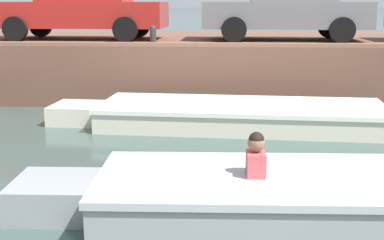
% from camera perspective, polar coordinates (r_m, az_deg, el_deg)
% --- Properties ---
extents(ground_plane, '(400.00, 400.00, 0.00)m').
position_cam_1_polar(ground_plane, '(7.29, 5.82, -6.02)').
color(ground_plane, '#384C47').
extents(far_quay_wall, '(60.00, 6.00, 1.36)m').
position_cam_1_polar(far_quay_wall, '(14.59, 4.88, 6.07)').
color(far_quay_wall, brown).
rests_on(far_quay_wall, ground).
extents(far_wall_coping, '(60.00, 0.24, 0.08)m').
position_cam_1_polar(far_wall_coping, '(11.66, 5.19, 8.00)').
color(far_wall_coping, brown).
rests_on(far_wall_coping, far_quay_wall).
extents(boat_moored_central_cream, '(6.39, 2.22, 0.44)m').
position_cam_1_polar(boat_moored_central_cream, '(10.08, 3.87, 0.53)').
color(boat_moored_central_cream, silver).
rests_on(boat_moored_central_cream, ground).
extents(motorboat_passing, '(6.04, 1.94, 0.94)m').
position_cam_1_polar(motorboat_passing, '(6.04, 11.47, -7.87)').
color(motorboat_passing, '#93999E').
rests_on(motorboat_passing, ground).
extents(car_left_inner_red, '(4.42, 1.96, 1.54)m').
position_cam_1_polar(car_left_inner_red, '(14.17, -11.70, 11.86)').
color(car_left_inner_red, '#B2231E').
rests_on(car_left_inner_red, far_quay_wall).
extents(car_centre_grey, '(4.08, 1.98, 1.54)m').
position_cam_1_polar(car_centre_grey, '(13.75, 10.18, 11.90)').
color(car_centre_grey, slate).
rests_on(car_centre_grey, far_quay_wall).
extents(mooring_bollard_mid, '(0.15, 0.15, 0.44)m').
position_cam_1_polar(mooring_bollard_mid, '(11.88, -4.18, 9.07)').
color(mooring_bollard_mid, '#2D2B28').
rests_on(mooring_bollard_mid, far_quay_wall).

